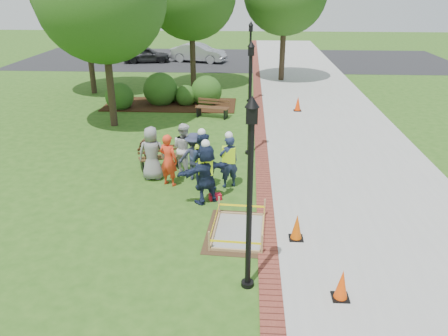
# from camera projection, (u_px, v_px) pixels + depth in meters

# --- Properties ---
(ground) EXTENTS (100.00, 100.00, 0.00)m
(ground) POSITION_uv_depth(u_px,v_px,m) (204.00, 216.00, 12.43)
(ground) COLOR #285116
(ground) RESTS_ON ground
(sidewalk) EXTENTS (6.00, 60.00, 0.02)m
(sidewalk) POSITION_uv_depth(u_px,v_px,m) (326.00, 118.00, 21.35)
(sidewalk) COLOR #9E9E99
(sidewalk) RESTS_ON ground
(brick_edging) EXTENTS (0.50, 60.00, 0.03)m
(brick_edging) POSITION_uv_depth(u_px,v_px,m) (259.00, 117.00, 21.51)
(brick_edging) COLOR maroon
(brick_edging) RESTS_ON ground
(mulch_bed) EXTENTS (7.00, 3.00, 0.05)m
(mulch_bed) POSITION_uv_depth(u_px,v_px,m) (171.00, 105.00, 23.58)
(mulch_bed) COLOR #381E0F
(mulch_bed) RESTS_ON ground
(parking_lot) EXTENTS (36.00, 12.00, 0.01)m
(parking_lot) POSITION_uv_depth(u_px,v_px,m) (235.00, 59.00, 37.20)
(parking_lot) COLOR black
(parking_lot) RESTS_ON ground
(wet_concrete_pad) EXTENTS (1.84, 2.40, 0.55)m
(wet_concrete_pad) POSITION_uv_depth(u_px,v_px,m) (239.00, 225.00, 11.55)
(wet_concrete_pad) COLOR #47331E
(wet_concrete_pad) RESTS_ON ground
(bench_near) EXTENTS (1.50, 0.98, 0.78)m
(bench_near) POSITION_uv_depth(u_px,v_px,m) (160.00, 162.00, 15.50)
(bench_near) COLOR #50361B
(bench_near) RESTS_ON ground
(bench_far) EXTENTS (1.68, 0.90, 0.87)m
(bench_far) POSITION_uv_depth(u_px,v_px,m) (212.00, 112.00, 21.36)
(bench_far) COLOR brown
(bench_far) RESTS_ON ground
(cone_front) EXTENTS (0.36, 0.36, 0.72)m
(cone_front) POSITION_uv_depth(u_px,v_px,m) (342.00, 285.00, 9.08)
(cone_front) COLOR black
(cone_front) RESTS_ON ground
(cone_back) EXTENTS (0.37, 0.37, 0.72)m
(cone_back) POSITION_uv_depth(u_px,v_px,m) (297.00, 228.00, 11.20)
(cone_back) COLOR black
(cone_back) RESTS_ON ground
(cone_far) EXTENTS (0.39, 0.39, 0.76)m
(cone_far) POSITION_uv_depth(u_px,v_px,m) (298.00, 104.00, 22.33)
(cone_far) COLOR black
(cone_far) RESTS_ON ground
(toolbox) EXTENTS (0.42, 0.32, 0.19)m
(toolbox) POSITION_uv_depth(u_px,v_px,m) (215.00, 197.00, 13.35)
(toolbox) COLOR #A20C1F
(toolbox) RESTS_ON ground
(lamp_near) EXTENTS (0.28, 0.28, 4.26)m
(lamp_near) POSITION_uv_depth(u_px,v_px,m) (250.00, 184.00, 8.64)
(lamp_near) COLOR black
(lamp_near) RESTS_ON ground
(lamp_mid) EXTENTS (0.28, 0.28, 4.26)m
(lamp_mid) POSITION_uv_depth(u_px,v_px,m) (250.00, 91.00, 15.97)
(lamp_mid) COLOR black
(lamp_mid) RESTS_ON ground
(lamp_far) EXTENTS (0.28, 0.28, 4.26)m
(lamp_far) POSITION_uv_depth(u_px,v_px,m) (250.00, 56.00, 23.31)
(lamp_far) COLOR black
(lamp_far) RESTS_ON ground
(shrub_a) EXTENTS (1.46, 1.46, 1.46)m
(shrub_a) POSITION_uv_depth(u_px,v_px,m) (121.00, 108.00, 22.94)
(shrub_a) COLOR #244C15
(shrub_a) RESTS_ON ground
(shrub_b) EXTENTS (1.84, 1.84, 1.84)m
(shrub_b) POSITION_uv_depth(u_px,v_px,m) (161.00, 104.00, 23.79)
(shrub_b) COLOR #244C15
(shrub_b) RESTS_ON ground
(shrub_c) EXTENTS (1.15, 1.15, 1.15)m
(shrub_c) POSITION_uv_depth(u_px,v_px,m) (186.00, 105.00, 23.64)
(shrub_c) COLOR #244C15
(shrub_c) RESTS_ON ground
(shrub_d) EXTENTS (1.66, 1.66, 1.66)m
(shrub_d) POSITION_uv_depth(u_px,v_px,m) (207.00, 104.00, 23.80)
(shrub_d) COLOR #244C15
(shrub_d) RESTS_ON ground
(shrub_e) EXTENTS (1.11, 1.11, 1.11)m
(shrub_e) POSITION_uv_depth(u_px,v_px,m) (171.00, 101.00, 24.29)
(shrub_e) COLOR #244C15
(shrub_e) RESTS_ON ground
(casual_person_a) EXTENTS (0.60, 0.40, 1.82)m
(casual_person_a) POSITION_uv_depth(u_px,v_px,m) (152.00, 153.00, 14.46)
(casual_person_a) COLOR gray
(casual_person_a) RESTS_ON ground
(casual_person_b) EXTENTS (0.65, 0.55, 1.73)m
(casual_person_b) POSITION_uv_depth(u_px,v_px,m) (168.00, 160.00, 14.04)
(casual_person_b) COLOR #F6391C
(casual_person_b) RESTS_ON ground
(casual_person_c) EXTENTS (0.67, 0.65, 1.78)m
(casual_person_c) POSITION_uv_depth(u_px,v_px,m) (184.00, 148.00, 14.96)
(casual_person_c) COLOR silver
(casual_person_c) RESTS_ON ground
(casual_person_d) EXTENTS (0.59, 0.45, 1.63)m
(casual_person_d) POSITION_uv_depth(u_px,v_px,m) (151.00, 152.00, 14.89)
(casual_person_d) COLOR brown
(casual_person_d) RESTS_ON ground
(casual_person_e) EXTENTS (0.54, 0.37, 1.63)m
(casual_person_e) POSITION_uv_depth(u_px,v_px,m) (194.00, 156.00, 14.48)
(casual_person_e) COLOR #2B304C
(casual_person_e) RESTS_ON ground
(hivis_worker_a) EXTENTS (0.70, 0.65, 2.00)m
(hivis_worker_a) POSITION_uv_depth(u_px,v_px,m) (206.00, 172.00, 12.88)
(hivis_worker_a) COLOR #17233D
(hivis_worker_a) RESTS_ON ground
(hivis_worker_b) EXTENTS (0.66, 0.57, 1.89)m
(hivis_worker_b) POSITION_uv_depth(u_px,v_px,m) (229.00, 160.00, 13.87)
(hivis_worker_b) COLOR #1B2946
(hivis_worker_b) RESTS_ON ground
(hivis_worker_c) EXTENTS (0.68, 0.52, 2.03)m
(hivis_worker_c) POSITION_uv_depth(u_px,v_px,m) (202.00, 160.00, 13.72)
(hivis_worker_c) COLOR #1A2144
(hivis_worker_c) RESTS_ON ground
(parked_car_a) EXTENTS (2.68, 4.58, 1.40)m
(parked_car_a) POSITION_uv_depth(u_px,v_px,m) (147.00, 62.00, 35.86)
(parked_car_a) COLOR #252528
(parked_car_a) RESTS_ON ground
(parked_car_b) EXTENTS (3.33, 5.34, 1.62)m
(parked_car_b) POSITION_uv_depth(u_px,v_px,m) (199.00, 62.00, 36.11)
(parked_car_b) COLOR #9F9EA3
(parked_car_b) RESTS_ON ground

